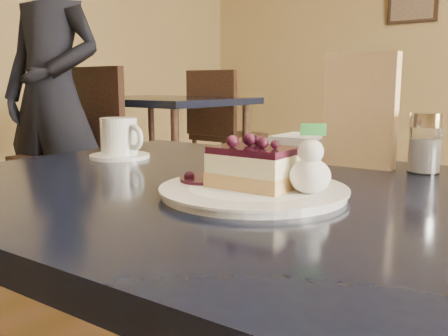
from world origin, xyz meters
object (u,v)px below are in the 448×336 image
Objects in this scene: coffee_set at (120,140)px; bg_table_far_left at (163,205)px; patron at (52,94)px; main_table at (270,238)px; dessert_plate at (253,191)px; cheesecake_slice at (254,167)px.

bg_table_far_left is at bearing 132.78° from coffee_set.
patron is (-0.09, -0.75, 0.76)m from bg_table_far_left.
dessert_plate reaches higher than main_table.
cheesecake_slice is (0.00, -0.05, 0.12)m from main_table.
main_table is 0.10m from dessert_plate.
main_table is at bearing 90.00° from cheesecake_slice.
cheesecake_slice is 2.76m from bg_table_far_left.
main_table is at bearing -41.78° from bg_table_far_left.
main_table is 4.59× the size of dessert_plate.
patron reaches higher than coffee_set.
main_table is at bearing -42.60° from patron.
patron is at bearing 153.34° from dessert_plate.
patron is at bearing 150.71° from coffee_set.
main_table is at bearing -9.46° from coffee_set.
bg_table_far_left is (-1.98, 1.74, -0.59)m from main_table.
bg_table_far_left is (-1.54, 1.67, -0.71)m from coffee_set.
cheesecake_slice is at bearing -42.55° from bg_table_far_left.
patron is at bearing 150.77° from cheesecake_slice.
bg_table_far_left reaches higher than dessert_plate.
dessert_plate is 0.04m from cheesecake_slice.
patron reaches higher than dessert_plate.
dessert_plate is at bearing -43.68° from patron.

